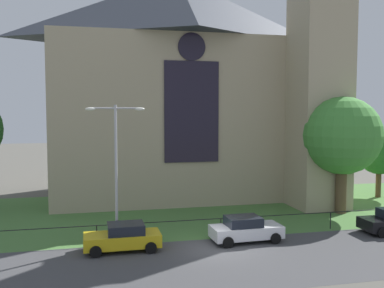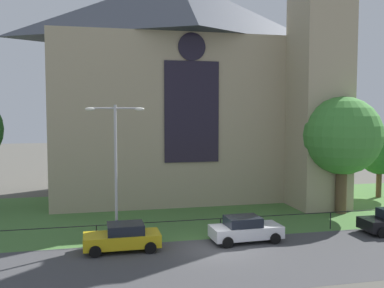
{
  "view_description": "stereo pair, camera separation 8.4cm",
  "coord_description": "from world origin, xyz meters",
  "px_view_note": "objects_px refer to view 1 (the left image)",
  "views": [
    {
      "loc": [
        -6.66,
        -22.93,
        7.69
      ],
      "look_at": [
        0.39,
        8.0,
        5.35
      ],
      "focal_mm": 40.64,
      "sensor_mm": 36.0,
      "label": 1
    },
    {
      "loc": [
        -6.58,
        -22.95,
        7.69
      ],
      "look_at": [
        0.39,
        8.0,
        5.35
      ],
      "focal_mm": 40.64,
      "sensor_mm": 36.0,
      "label": 2
    }
  ],
  "objects_px": {
    "streetlamp_near": "(116,156)",
    "parked_car_yellow": "(123,237)",
    "parked_car_white": "(245,229)",
    "tree_right_far": "(379,152)",
    "tree_right_near": "(342,136)",
    "church_building": "(187,84)"
  },
  "relations": [
    {
      "from": "church_building",
      "to": "parked_car_yellow",
      "type": "relative_size",
      "value": 6.17
    },
    {
      "from": "church_building",
      "to": "tree_right_near",
      "type": "xyz_separation_m",
      "value": [
        9.92,
        -9.71,
        -4.4
      ]
    },
    {
      "from": "parked_car_yellow",
      "to": "parked_car_white",
      "type": "distance_m",
      "value": 7.21
    },
    {
      "from": "tree_right_far",
      "to": "streetlamp_near",
      "type": "height_order",
      "value": "streetlamp_near"
    },
    {
      "from": "parked_car_yellow",
      "to": "parked_car_white",
      "type": "height_order",
      "value": "same"
    },
    {
      "from": "parked_car_yellow",
      "to": "tree_right_far",
      "type": "bearing_deg",
      "value": -157.05
    },
    {
      "from": "tree_right_far",
      "to": "tree_right_near",
      "type": "relative_size",
      "value": 0.69
    },
    {
      "from": "church_building",
      "to": "tree_right_far",
      "type": "relative_size",
      "value": 4.25
    },
    {
      "from": "streetlamp_near",
      "to": "tree_right_near",
      "type": "bearing_deg",
      "value": 13.24
    },
    {
      "from": "streetlamp_near",
      "to": "parked_car_yellow",
      "type": "xyz_separation_m",
      "value": [
        0.27,
        -1.41,
        -4.43
      ]
    },
    {
      "from": "streetlamp_near",
      "to": "parked_car_white",
      "type": "xyz_separation_m",
      "value": [
        7.47,
        -1.32,
        -4.43
      ]
    },
    {
      "from": "tree_right_near",
      "to": "parked_car_yellow",
      "type": "xyz_separation_m",
      "value": [
        -16.8,
        -5.42,
        -5.13
      ]
    },
    {
      "from": "parked_car_yellow",
      "to": "church_building",
      "type": "bearing_deg",
      "value": -114.99
    },
    {
      "from": "parked_car_yellow",
      "to": "parked_car_white",
      "type": "bearing_deg",
      "value": -179.87
    },
    {
      "from": "tree_right_near",
      "to": "parked_car_white",
      "type": "bearing_deg",
      "value": -150.9
    },
    {
      "from": "tree_right_near",
      "to": "parked_car_yellow",
      "type": "height_order",
      "value": "tree_right_near"
    },
    {
      "from": "tree_right_near",
      "to": "parked_car_yellow",
      "type": "bearing_deg",
      "value": -162.11
    },
    {
      "from": "streetlamp_near",
      "to": "parked_car_white",
      "type": "distance_m",
      "value": 8.79
    },
    {
      "from": "tree_right_near",
      "to": "streetlamp_near",
      "type": "height_order",
      "value": "tree_right_near"
    },
    {
      "from": "streetlamp_near",
      "to": "parked_car_yellow",
      "type": "height_order",
      "value": "streetlamp_near"
    },
    {
      "from": "church_building",
      "to": "tree_right_far",
      "type": "xyz_separation_m",
      "value": [
        16.69,
        -4.89,
        -6.19
      ]
    },
    {
      "from": "streetlamp_near",
      "to": "parked_car_white",
      "type": "relative_size",
      "value": 1.9
    }
  ]
}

